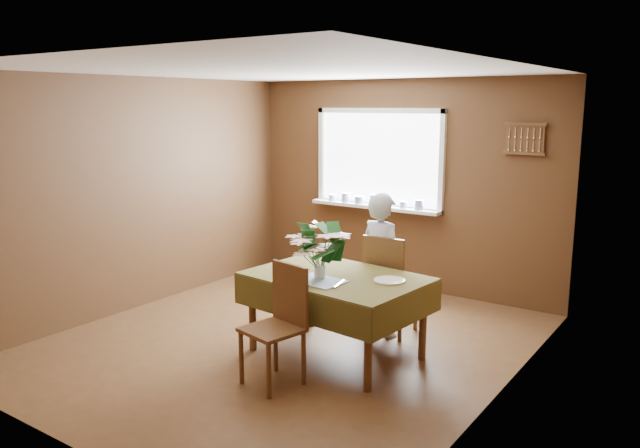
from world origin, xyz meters
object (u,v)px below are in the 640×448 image
Objects in this scene: dining_table at (336,285)px; flower_bouquet at (320,247)px; chair_near at (280,319)px; seated_woman at (382,264)px; chair_far at (388,281)px.

flower_bouquet is (-0.06, -0.16, 0.37)m from dining_table.
flower_bouquet is at bearing -105.76° from dining_table.
chair_near reaches higher than dining_table.
seated_woman reaches higher than dining_table.
seated_woman is 0.92m from flower_bouquet.
chair_far is at bearing -164.77° from seated_woman.
flower_bouquet is (-0.20, -0.85, 0.48)m from chair_far.
chair_far is 1.41m from chair_near.
seated_woman is at bearing 96.59° from chair_near.
chair_far is 0.71× the size of seated_woman.
flower_bouquet reaches higher than chair_far.
dining_table is 0.70m from seated_woman.
seated_woman reaches higher than chair_far.
dining_table is 0.71m from chair_far.
chair_far is (0.14, 0.69, -0.11)m from dining_table.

